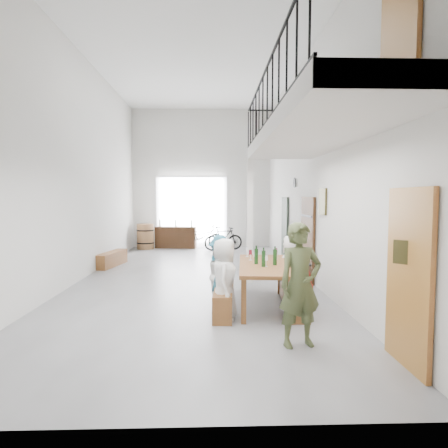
{
  "coord_description": "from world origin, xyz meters",
  "views": [
    {
      "loc": [
        0.43,
        -9.11,
        1.98
      ],
      "look_at": [
        0.7,
        -0.5,
        1.38
      ],
      "focal_mm": 30.0,
      "sensor_mm": 36.0,
      "label": 1
    }
  ],
  "objects_px": {
    "oak_barrel": "(145,236)",
    "host_standing": "(300,285)",
    "bench_inner": "(224,296)",
    "side_bench": "(112,259)",
    "tasting_table": "(264,268)",
    "serving_counter": "(176,237)",
    "bicycle_near": "(201,237)"
  },
  "relations": [
    {
      "from": "oak_barrel",
      "to": "host_standing",
      "type": "relative_size",
      "value": 0.59
    },
    {
      "from": "bench_inner",
      "to": "side_bench",
      "type": "xyz_separation_m",
      "value": [
        -3.14,
        4.26,
        -0.02
      ]
    },
    {
      "from": "tasting_table",
      "to": "serving_counter",
      "type": "bearing_deg",
      "value": 111.0
    },
    {
      "from": "oak_barrel",
      "to": "side_bench",
      "type": "bearing_deg",
      "value": -95.22
    },
    {
      "from": "side_bench",
      "to": "host_standing",
      "type": "relative_size",
      "value": 0.89
    },
    {
      "from": "tasting_table",
      "to": "host_standing",
      "type": "relative_size",
      "value": 1.36
    },
    {
      "from": "tasting_table",
      "to": "host_standing",
      "type": "bearing_deg",
      "value": -78.27
    },
    {
      "from": "oak_barrel",
      "to": "serving_counter",
      "type": "distance_m",
      "value": 1.19
    },
    {
      "from": "bench_inner",
      "to": "oak_barrel",
      "type": "bearing_deg",
      "value": 113.62
    },
    {
      "from": "bench_inner",
      "to": "host_standing",
      "type": "relative_size",
      "value": 1.16
    },
    {
      "from": "bench_inner",
      "to": "oak_barrel",
      "type": "height_order",
      "value": "oak_barrel"
    },
    {
      "from": "side_bench",
      "to": "bench_inner",
      "type": "bearing_deg",
      "value": -53.58
    },
    {
      "from": "side_bench",
      "to": "host_standing",
      "type": "xyz_separation_m",
      "value": [
        4.09,
        -6.0,
        0.62
      ]
    },
    {
      "from": "tasting_table",
      "to": "oak_barrel",
      "type": "xyz_separation_m",
      "value": [
        -3.53,
        7.83,
        -0.22
      ]
    },
    {
      "from": "oak_barrel",
      "to": "bicycle_near",
      "type": "xyz_separation_m",
      "value": [
        2.16,
        0.06,
        -0.03
      ]
    },
    {
      "from": "bench_inner",
      "to": "tasting_table",
      "type": "bearing_deg",
      "value": 8.34
    },
    {
      "from": "tasting_table",
      "to": "bench_inner",
      "type": "xyz_separation_m",
      "value": [
        -0.73,
        -0.05,
        -0.48
      ]
    },
    {
      "from": "serving_counter",
      "to": "host_standing",
      "type": "height_order",
      "value": "host_standing"
    },
    {
      "from": "tasting_table",
      "to": "bicycle_near",
      "type": "bearing_deg",
      "value": 104.48
    },
    {
      "from": "bench_inner",
      "to": "host_standing",
      "type": "distance_m",
      "value": 2.08
    },
    {
      "from": "tasting_table",
      "to": "host_standing",
      "type": "distance_m",
      "value": 1.82
    },
    {
      "from": "tasting_table",
      "to": "oak_barrel",
      "type": "relative_size",
      "value": 2.3
    },
    {
      "from": "serving_counter",
      "to": "host_standing",
      "type": "xyz_separation_m",
      "value": [
        2.61,
        -9.9,
        0.41
      ]
    },
    {
      "from": "host_standing",
      "to": "serving_counter",
      "type": "bearing_deg",
      "value": 90.67
    },
    {
      "from": "host_standing",
      "to": "oak_barrel",
      "type": "bearing_deg",
      "value": 97.24
    },
    {
      "from": "tasting_table",
      "to": "serving_counter",
      "type": "relative_size",
      "value": 1.41
    },
    {
      "from": "tasting_table",
      "to": "host_standing",
      "type": "xyz_separation_m",
      "value": [
        0.23,
        -1.8,
        0.12
      ]
    },
    {
      "from": "oak_barrel",
      "to": "bicycle_near",
      "type": "bearing_deg",
      "value": 1.65
    },
    {
      "from": "serving_counter",
      "to": "oak_barrel",
      "type": "bearing_deg",
      "value": -159.47
    },
    {
      "from": "serving_counter",
      "to": "side_bench",
      "type": "bearing_deg",
      "value": -103.21
    },
    {
      "from": "tasting_table",
      "to": "bench_inner",
      "type": "height_order",
      "value": "tasting_table"
    },
    {
      "from": "serving_counter",
      "to": "host_standing",
      "type": "relative_size",
      "value": 0.96
    }
  ]
}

